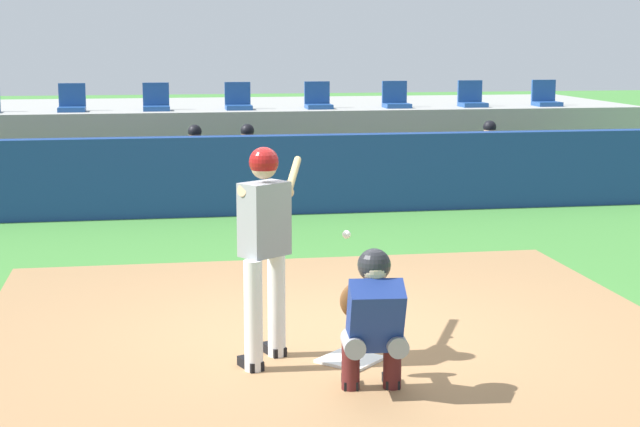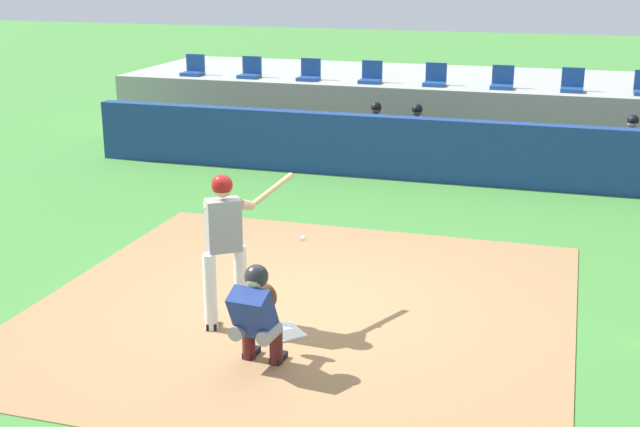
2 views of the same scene
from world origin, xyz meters
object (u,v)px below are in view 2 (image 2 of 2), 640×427
at_px(dugout_player_1, 415,136).
at_px(stadium_seat_6, 572,85).
at_px(stadium_seat_1, 250,72).
at_px(catcher_crouched, 257,312).
at_px(batter_at_plate, 226,240).
at_px(stadium_seat_2, 309,74).
at_px(home_plate, 282,333).
at_px(stadium_seat_5, 502,82).
at_px(stadium_seat_4, 435,79).
at_px(dugout_player_2, 630,149).
at_px(stadium_seat_0, 194,69).
at_px(dugout_player_0, 374,133).
at_px(stadium_seat_3, 371,77).

distance_m(dugout_player_1, stadium_seat_6, 3.66).
bearing_deg(stadium_seat_1, stadium_seat_6, 0.00).
bearing_deg(catcher_crouched, batter_at_plate, 128.72).
relative_size(dugout_player_1, stadium_seat_2, 2.71).
distance_m(home_plate, stadium_seat_5, 10.39).
distance_m(catcher_crouched, stadium_seat_4, 10.99).
height_order(batter_at_plate, dugout_player_2, batter_at_plate).
height_order(batter_at_plate, catcher_crouched, batter_at_plate).
bearing_deg(stadium_seat_0, stadium_seat_5, 0.00).
distance_m(dugout_player_2, stadium_seat_1, 8.65).
relative_size(dugout_player_2, stadium_seat_5, 2.71).
distance_m(batter_at_plate, stadium_seat_0, 11.30).
height_order(dugout_player_2, stadium_seat_4, stadium_seat_4).
relative_size(dugout_player_0, stadium_seat_6, 2.71).
distance_m(home_plate, stadium_seat_6, 10.69).
relative_size(home_plate, stadium_seat_3, 0.92).
xyz_separation_m(stadium_seat_2, stadium_seat_3, (1.44, 0.00, 0.00)).
bearing_deg(home_plate, dugout_player_2, 63.65).
height_order(dugout_player_2, stadium_seat_1, stadium_seat_1).
height_order(home_plate, batter_at_plate, batter_at_plate).
bearing_deg(dugout_player_1, stadium_seat_2, 144.57).
xyz_separation_m(stadium_seat_0, stadium_seat_4, (5.78, 0.00, 0.00)).
xyz_separation_m(catcher_crouched, stadium_seat_6, (2.88, 10.95, 0.93)).
relative_size(stadium_seat_4, stadium_seat_6, 1.00).
bearing_deg(catcher_crouched, dugout_player_2, 65.72).
height_order(batter_at_plate, stadium_seat_3, stadium_seat_3).
relative_size(dugout_player_1, stadium_seat_4, 2.71).
relative_size(stadium_seat_3, stadium_seat_6, 1.00).
relative_size(stadium_seat_2, stadium_seat_3, 1.00).
bearing_deg(stadium_seat_1, stadium_seat_3, 0.00).
relative_size(stadium_seat_0, stadium_seat_1, 1.00).
relative_size(batter_at_plate, stadium_seat_4, 3.76).
xyz_separation_m(dugout_player_0, stadium_seat_0, (-4.91, 2.03, 0.86)).
bearing_deg(stadium_seat_2, stadium_seat_6, 0.00).
relative_size(dugout_player_2, stadium_seat_6, 2.71).
distance_m(dugout_player_0, stadium_seat_6, 4.36).
relative_size(batter_at_plate, dugout_player_2, 1.39).
bearing_deg(stadium_seat_2, catcher_crouched, -75.17).
bearing_deg(stadium_seat_0, dugout_player_0, -22.51).
height_order(stadium_seat_3, stadium_seat_6, same).
xyz_separation_m(batter_at_plate, stadium_seat_2, (-2.20, 10.08, 0.50)).
xyz_separation_m(catcher_crouched, dugout_player_0, (-0.88, 8.92, 0.06)).
bearing_deg(dugout_player_2, stadium_seat_2, 163.62).
bearing_deg(catcher_crouched, stadium_seat_1, 111.64).
bearing_deg(batter_at_plate, stadium_seat_6, 70.47).
relative_size(dugout_player_0, dugout_player_2, 1.00).
xyz_separation_m(stadium_seat_3, stadium_seat_5, (2.89, 0.00, 0.00)).
xyz_separation_m(home_plate, dugout_player_0, (-0.87, 8.14, 0.65)).
height_order(catcher_crouched, stadium_seat_0, stadium_seat_0).
relative_size(home_plate, stadium_seat_1, 0.92).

